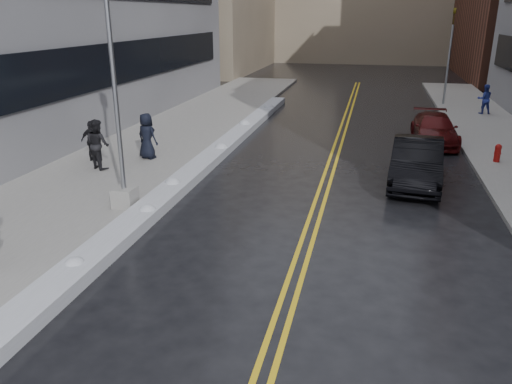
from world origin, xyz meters
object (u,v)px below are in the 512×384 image
Objects in this scene: fire_hydrant at (498,152)px; pedestrian_b at (98,144)px; car_maroon at (434,129)px; pedestrian_d at (92,141)px; car_black at (417,162)px; pedestrian_east at (485,99)px; traffic_signal at (449,53)px; pedestrian_c at (147,136)px; lamppost at (119,131)px.

pedestrian_b is (-15.17, -4.48, 0.56)m from fire_hydrant.
pedestrian_b is 15.16m from car_maroon.
pedestrian_b is at bearing 128.07° from pedestrian_d.
fire_hydrant is at bearing 48.20° from car_black.
fire_hydrant is at bearing -58.59° from car_maroon.
pedestrian_d reaches higher than car_black.
pedestrian_d is 0.94× the size of pedestrian_east.
car_black reaches higher than fire_hydrant.
traffic_signal reaches higher than pedestrian_c.
car_black is (-4.77, -14.10, -0.21)m from pedestrian_east.
pedestrian_c reaches higher than car_maroon.
traffic_signal is 21.60m from pedestrian_c.
car_maroon is at bearing -156.29° from pedestrian_d.
pedestrian_b is at bearing -151.10° from car_maroon.
fire_hydrant is at bearing -87.95° from traffic_signal.
lamppost is 23.41m from pedestrian_east.
car_maroon is (1.24, 6.44, -0.13)m from car_black.
pedestrian_b is 1.17× the size of pedestrian_d.
lamppost is 10.45× the size of fire_hydrant.
car_black is (8.93, 4.82, -1.73)m from lamppost.
lamppost is 4.07× the size of pedestrian_c.
car_maroon is (13.04, 7.74, -0.44)m from pedestrian_b.
pedestrian_c is 13.26m from car_maroon.
fire_hydrant is 14.23m from pedestrian_c.
car_maroon is at bearing -134.04° from pedestrian_c.
traffic_signal is at bearing -99.97° from pedestrian_b.
lamppost is 5.70m from pedestrian_c.
pedestrian_east reaches higher than car_black.
car_black is at bearing -163.32° from pedestrian_c.
pedestrian_c is 1.15× the size of pedestrian_d.
pedestrian_c is at bearing -128.77° from traffic_signal.
car_black is at bearing 179.19° from pedestrian_d.
pedestrian_d is at bearing -131.29° from traffic_signal.
lamppost reaches higher than pedestrian_c.
car_maroon is at bearing 47.91° from lamppost.
pedestrian_c is at bearing 35.13° from pedestrian_east.
pedestrian_c is (-13.95, -2.74, 0.54)m from fire_hydrant.
pedestrian_b is 1.10× the size of pedestrian_east.
car_black is (12.57, 0.40, -0.16)m from pedestrian_d.
pedestrian_c is at bearing -177.52° from car_black.
pedestrian_c reaches higher than car_black.
pedestrian_b reaches higher than pedestrian_c.
pedestrian_d reaches higher than car_maroon.
pedestrian_east is 0.36× the size of car_black.
lamppost is 5.94m from pedestrian_d.
pedestrian_east is at bearing -108.61° from pedestrian_b.
pedestrian_c is 0.38× the size of car_black.
pedestrian_d reaches higher than fire_hydrant.
pedestrian_east reaches higher than fire_hydrant.
pedestrian_d is (-1.99, -0.84, -0.12)m from pedestrian_c.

